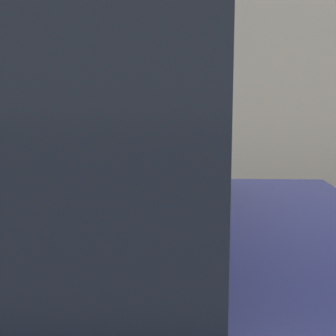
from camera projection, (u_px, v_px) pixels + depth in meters
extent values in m
cube|color=#ADAAA3|center=(168.00, 260.00, 4.32)|extent=(24.00, 2.80, 0.12)
cube|color=beige|center=(172.00, 11.00, 6.74)|extent=(24.00, 0.30, 5.55)
cylinder|color=gray|center=(168.00, 227.00, 3.28)|extent=(0.07, 0.07, 1.06)
cube|color=black|center=(168.00, 125.00, 3.17)|extent=(0.16, 0.11, 0.37)
cube|color=gray|center=(168.00, 121.00, 3.11)|extent=(0.09, 0.01, 0.13)
cylinder|color=black|center=(168.00, 89.00, 3.14)|extent=(0.20, 0.09, 0.20)
cylinder|color=black|center=(150.00, 319.00, 2.64)|extent=(0.64, 0.23, 0.64)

